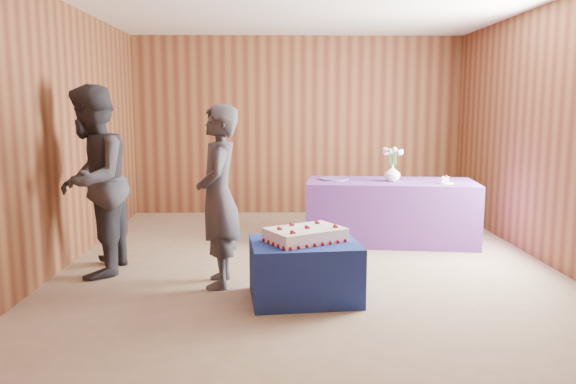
{
  "coord_description": "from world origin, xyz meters",
  "views": [
    {
      "loc": [
        -0.33,
        -5.65,
        1.62
      ],
      "look_at": [
        -0.21,
        0.1,
        0.76
      ],
      "focal_mm": 35.0,
      "sensor_mm": 36.0,
      "label": 1
    }
  ],
  "objects_px": {
    "vase": "(392,173)",
    "cake_table": "(304,270)",
    "sheet_cake": "(305,235)",
    "serving_table": "(390,211)",
    "guest_left": "(218,197)",
    "guest_right": "(92,181)"
  },
  "relations": [
    {
      "from": "cake_table",
      "to": "vase",
      "type": "distance_m",
      "value": 2.4
    },
    {
      "from": "guest_right",
      "to": "cake_table",
      "type": "bearing_deg",
      "value": 67.51
    },
    {
      "from": "cake_table",
      "to": "guest_right",
      "type": "height_order",
      "value": "guest_right"
    },
    {
      "from": "cake_table",
      "to": "sheet_cake",
      "type": "xyz_separation_m",
      "value": [
        0.01,
        0.02,
        0.31
      ]
    },
    {
      "from": "vase",
      "to": "cake_table",
      "type": "bearing_deg",
      "value": -119.74
    },
    {
      "from": "sheet_cake",
      "to": "vase",
      "type": "distance_m",
      "value": 2.32
    },
    {
      "from": "serving_table",
      "to": "guest_left",
      "type": "distance_m",
      "value": 2.57
    },
    {
      "from": "cake_table",
      "to": "guest_right",
      "type": "xyz_separation_m",
      "value": [
        -2.01,
        0.76,
        0.67
      ]
    },
    {
      "from": "serving_table",
      "to": "sheet_cake",
      "type": "height_order",
      "value": "serving_table"
    },
    {
      "from": "vase",
      "to": "guest_right",
      "type": "height_order",
      "value": "guest_right"
    },
    {
      "from": "sheet_cake",
      "to": "guest_right",
      "type": "distance_m",
      "value": 2.18
    },
    {
      "from": "guest_left",
      "to": "guest_right",
      "type": "bearing_deg",
      "value": -108.91
    },
    {
      "from": "vase",
      "to": "guest_right",
      "type": "relative_size",
      "value": 0.11
    },
    {
      "from": "guest_left",
      "to": "guest_right",
      "type": "xyz_separation_m",
      "value": [
        -1.25,
        0.36,
        0.09
      ]
    },
    {
      "from": "serving_table",
      "to": "guest_left",
      "type": "xyz_separation_m",
      "value": [
        -1.91,
        -1.66,
        0.45
      ]
    },
    {
      "from": "cake_table",
      "to": "vase",
      "type": "relative_size",
      "value": 4.53
    },
    {
      "from": "vase",
      "to": "guest_right",
      "type": "distance_m",
      "value": 3.41
    },
    {
      "from": "serving_table",
      "to": "guest_right",
      "type": "height_order",
      "value": "guest_right"
    },
    {
      "from": "cake_table",
      "to": "sheet_cake",
      "type": "relative_size",
      "value": 1.16
    },
    {
      "from": "serving_table",
      "to": "guest_left",
      "type": "relative_size",
      "value": 1.21
    },
    {
      "from": "vase",
      "to": "serving_table",
      "type": "bearing_deg",
      "value": 96.2
    },
    {
      "from": "cake_table",
      "to": "serving_table",
      "type": "distance_m",
      "value": 2.36
    }
  ]
}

